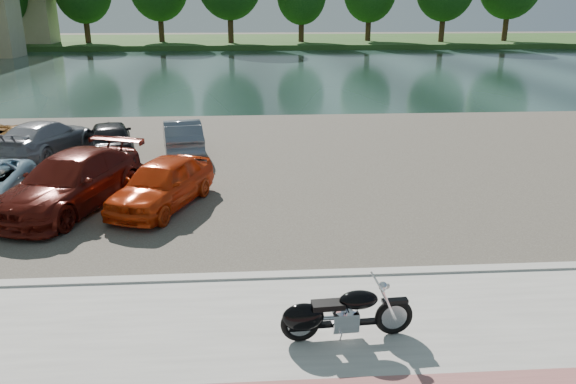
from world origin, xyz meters
name	(u,v)px	position (x,y,z in m)	size (l,w,h in m)	color
ground	(301,331)	(0.00, 0.00, 0.00)	(200.00, 200.00, 0.00)	#595447
promenade	(306,363)	(0.00, -1.00, 0.05)	(60.00, 6.00, 0.10)	#A09E96
kerb	(292,276)	(0.00, 2.00, 0.07)	(60.00, 0.30, 0.14)	#A09E96
parking_lot	(274,163)	(0.00, 11.00, 0.02)	(60.00, 18.00, 0.04)	#433E36
river	(259,70)	(0.00, 40.00, 0.00)	(120.00, 40.00, 0.00)	#192D28
far_bank	(254,41)	(0.00, 72.00, 0.30)	(120.00, 24.00, 0.60)	#214619
motorcycle	(335,315)	(0.55, -0.40, 0.56)	(2.33, 0.75, 1.05)	black
car_3	(71,182)	(-5.91, 6.71, 0.81)	(2.15, 5.29, 1.54)	#51120B
car_4	(162,183)	(-3.36, 6.60, 0.74)	(1.66, 4.13, 1.41)	red
car_7	(46,138)	(-8.60, 12.68, 0.71)	(1.88, 4.62, 1.34)	gray
car_8	(110,138)	(-6.13, 12.46, 0.72)	(1.61, 4.01, 1.37)	black
car_9	(182,136)	(-3.46, 12.71, 0.69)	(1.39, 3.97, 1.31)	slate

